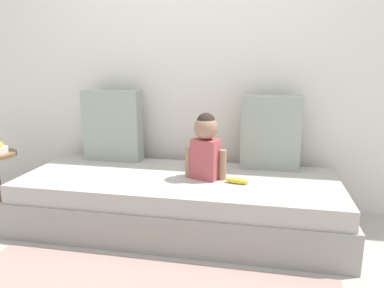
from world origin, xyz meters
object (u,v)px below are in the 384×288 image
at_px(couch, 179,202).
at_px(toddler, 206,144).
at_px(banana, 237,181).
at_px(throw_pillow_right, 270,133).
at_px(throw_pillow_left, 113,126).

xyz_separation_m(couch, toddler, (0.20, -0.00, 0.45)).
relative_size(toddler, banana, 2.82).
bearing_deg(couch, toddler, -0.23).
bearing_deg(throw_pillow_right, banana, -117.35).
distance_m(throw_pillow_left, toddler, 0.92).
xyz_separation_m(throw_pillow_right, toddler, (-0.45, -0.35, -0.03)).
xyz_separation_m(throw_pillow_left, toddler, (0.85, -0.35, -0.04)).
distance_m(couch, throw_pillow_right, 0.89).
height_order(couch, toddler, toddler).
xyz_separation_m(throw_pillow_left, banana, (1.09, -0.42, -0.28)).
height_order(throw_pillow_left, banana, throw_pillow_left).
height_order(throw_pillow_right, toddler, throw_pillow_right).
height_order(throw_pillow_left, toddler, throw_pillow_left).
distance_m(throw_pillow_left, banana, 1.20).
bearing_deg(throw_pillow_left, throw_pillow_right, 0.00).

